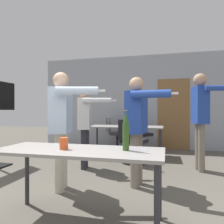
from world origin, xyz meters
The scene contains 12 objects.
back_wall centered at (0.03, 5.13, 1.39)m, with size 5.93×0.12×2.79m.
conference_table_near centered at (0.06, 0.52, 0.66)m, with size 1.67×0.65×0.74m.
conference_table_far centered at (-0.09, 3.88, 0.67)m, with size 1.84×0.82×0.74m.
person_near_casual centered at (-0.64, 2.50, 0.96)m, with size 0.82×0.57×1.58m.
person_left_plaid centered at (1.53, 2.85, 1.12)m, with size 0.88×0.56×1.82m.
person_right_polo centered at (0.48, 1.76, 0.98)m, with size 0.74×0.72×1.63m.
person_far_watching centered at (-0.54, 1.33, 1.00)m, with size 0.86×0.64×1.67m.
office_chair_side_rolled centered at (0.20, 3.08, 0.44)m, with size 0.61×0.65×0.94m.
office_chair_far_left centered at (-0.56, 4.64, 0.43)m, with size 0.66×0.62×0.93m.
office_chair_near_pushed centered at (0.18, 4.65, 0.43)m, with size 0.69×0.68×0.92m.
beer_bottle centered at (0.52, 0.58, 0.92)m, with size 0.06×0.06×0.39m.
drink_cup centered at (-0.09, 0.49, 0.79)m, with size 0.08×0.08×0.12m.
Camera 1 is at (0.91, -1.50, 1.12)m, focal length 35.00 mm.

